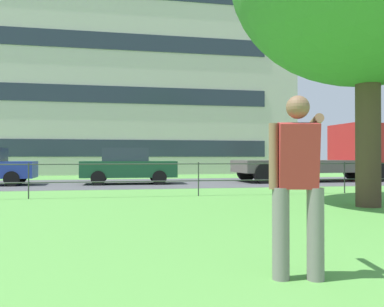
{
  "coord_description": "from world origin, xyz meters",
  "views": [
    {
      "loc": [
        -2.51,
        1.97,
        1.15
      ],
      "look_at": [
        -1.01,
        9.68,
        1.22
      ],
      "focal_mm": 38.23,
      "sensor_mm": 36.0,
      "label": 1
    }
  ],
  "objects_px": {
    "car_dark_green_far_right": "(128,166)",
    "apartment_building_background": "(78,58)",
    "flatbed_truck_far_left": "(333,156)",
    "person_thrower": "(298,180)"
  },
  "relations": [
    {
      "from": "car_dark_green_far_right",
      "to": "person_thrower",
      "type": "bearing_deg",
      "value": -85.76
    },
    {
      "from": "apartment_building_background",
      "to": "person_thrower",
      "type": "bearing_deg",
      "value": -81.48
    },
    {
      "from": "car_dark_green_far_right",
      "to": "apartment_building_background",
      "type": "xyz_separation_m",
      "value": [
        -3.3,
        14.86,
        8.08
      ]
    },
    {
      "from": "car_dark_green_far_right",
      "to": "flatbed_truck_far_left",
      "type": "height_order",
      "value": "flatbed_truck_far_left"
    },
    {
      "from": "car_dark_green_far_right",
      "to": "flatbed_truck_far_left",
      "type": "bearing_deg",
      "value": 1.29
    },
    {
      "from": "apartment_building_background",
      "to": "flatbed_truck_far_left",
      "type": "bearing_deg",
      "value": -48.32
    },
    {
      "from": "person_thrower",
      "to": "apartment_building_background",
      "type": "relative_size",
      "value": 0.06
    },
    {
      "from": "person_thrower",
      "to": "apartment_building_background",
      "type": "height_order",
      "value": "apartment_building_background"
    },
    {
      "from": "car_dark_green_far_right",
      "to": "apartment_building_background",
      "type": "bearing_deg",
      "value": 102.51
    },
    {
      "from": "person_thrower",
      "to": "flatbed_truck_far_left",
      "type": "relative_size",
      "value": 0.23
    }
  ]
}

